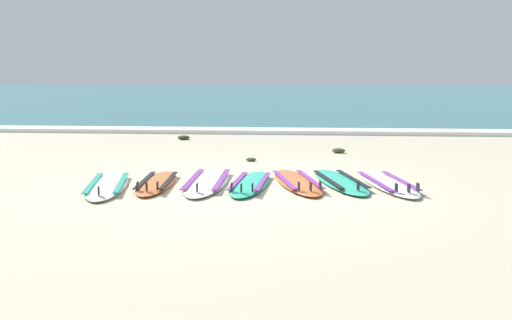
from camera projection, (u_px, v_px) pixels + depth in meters
name	position (u px, v px, depth m)	size (l,w,h in m)	color
ground_plane	(244.00, 187.00, 8.25)	(80.00, 80.00, 0.00)	#C1B599
sea	(293.00, 93.00, 44.74)	(80.00, 60.00, 0.10)	teal
wave_foam_strip	(272.00, 131.00, 15.62)	(80.00, 0.90, 0.11)	white
surfboard_0	(107.00, 185.00, 8.19)	(0.98, 2.24, 0.18)	silver
surfboard_1	(157.00, 183.00, 8.36)	(0.62, 1.96, 0.18)	orange
surfboard_2	(207.00, 181.00, 8.46)	(0.64, 2.36, 0.18)	white
surfboard_3	(250.00, 183.00, 8.30)	(0.61, 2.04, 0.18)	#2DB793
surfboard_4	(297.00, 182.00, 8.43)	(1.00, 2.18, 0.18)	orange
surfboard_5	(340.00, 181.00, 8.46)	(0.98, 2.14, 0.18)	#2DB793
surfboard_6	(388.00, 183.00, 8.32)	(0.92, 2.17, 0.18)	white
seaweed_clump_near_shoreline	(251.00, 159.00, 10.63)	(0.19, 0.15, 0.07)	#384723
seaweed_clump_mid_sand	(339.00, 151.00, 11.74)	(0.27, 0.22, 0.09)	#384723
seaweed_clump_by_the_boards	(184.00, 137.00, 14.07)	(0.30, 0.24, 0.10)	#2D381E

